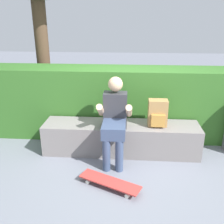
% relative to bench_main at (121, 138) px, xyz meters
% --- Properties ---
extents(ground_plane, '(24.00, 24.00, 0.00)m').
position_rel_bench_main_xyz_m(ground_plane, '(0.00, -0.36, -0.23)').
color(ground_plane, slate).
extents(bench_main, '(2.38, 0.51, 0.47)m').
position_rel_bench_main_xyz_m(bench_main, '(0.00, 0.00, 0.00)').
color(bench_main, slate).
rests_on(bench_main, ground).
extents(person_skater, '(0.49, 0.62, 1.22)m').
position_rel_bench_main_xyz_m(person_skater, '(-0.09, -0.22, 0.43)').
color(person_skater, '#333338').
rests_on(person_skater, ground).
extents(skateboard_near_person, '(0.81, 0.52, 0.09)m').
position_rel_bench_main_xyz_m(skateboard_near_person, '(-0.10, -0.92, -0.16)').
color(skateboard_near_person, '#BC3833').
rests_on(skateboard_near_person, ground).
extents(backpack_on_bench, '(0.28, 0.23, 0.40)m').
position_rel_bench_main_xyz_m(backpack_on_bench, '(0.54, -0.01, 0.43)').
color(backpack_on_bench, '#A37A47').
rests_on(backpack_on_bench, bench_main).
extents(hedge_row, '(5.92, 0.68, 1.20)m').
position_rel_bench_main_xyz_m(hedge_row, '(-0.28, 0.63, 0.37)').
color(hedge_row, '#306223').
rests_on(hedge_row, ground).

